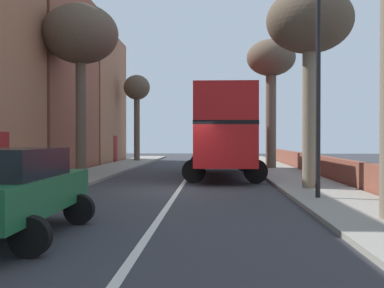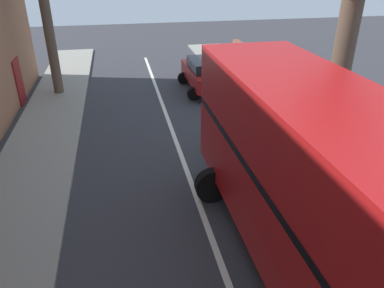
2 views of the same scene
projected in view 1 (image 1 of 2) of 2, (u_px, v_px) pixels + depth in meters
The scene contains 13 objects.
ground_plane at pixel (179, 190), 16.19m from camera, with size 84.00×84.00×0.00m, color #333338.
road_centre_line at pixel (179, 190), 16.19m from camera, with size 0.16×54.00×0.01m, color silver.
sidewalk_left at pixel (44, 188), 16.42m from camera, with size 2.60×60.00×0.12m, color gray.
sidewalk_right at pixel (317, 189), 15.96m from camera, with size 2.60×60.00×0.12m, color gray.
boundary_wall_right at pixel (362, 177), 15.88m from camera, with size 0.36×54.00×1.02m, color brown.
double_decker_bus at pixel (223, 129), 22.33m from camera, with size 3.58×10.43×4.06m.
parked_car_red_right_0 at pixel (229, 150), 35.32m from camera, with size 2.54×4.24×1.66m.
parked_car_green_left_1 at pixel (9, 187), 8.29m from camera, with size 2.49×4.44×1.66m.
street_tree_right_1 at pixel (271, 64), 27.11m from camera, with size 2.91×2.91×7.69m.
street_tree_left_4 at pixel (137, 92), 36.54m from camera, with size 2.11×2.11×6.90m.
street_tree_right_5 at pixel (310, 26), 15.85m from camera, with size 3.02×3.02×7.01m.
street_tree_left_6 at pixel (81, 37), 21.33m from camera, with size 3.54×3.54×8.07m.
lamppost_right at pixel (318, 71), 13.21m from camera, with size 0.32×0.32×6.31m.
Camera 1 is at (1.24, -16.13, 1.82)m, focal length 42.37 mm.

